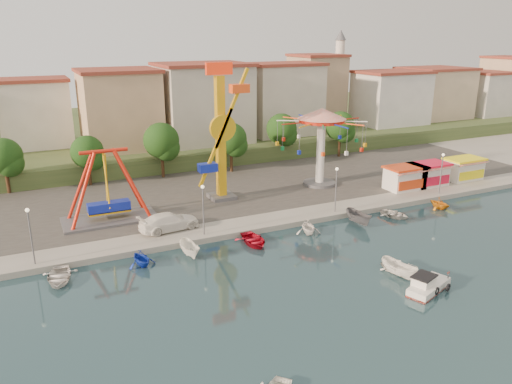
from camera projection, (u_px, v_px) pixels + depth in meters
ground at (342, 277)px, 43.37m from camera, size 200.00×200.00×0.00m
quay_deck at (157, 141)px, 96.63m from camera, size 200.00×100.00×0.60m
asphalt_pad at (217, 182)px, 69.00m from camera, size 90.00×28.00×0.01m
hill_terrace at (151, 131)px, 100.57m from camera, size 200.00×60.00×3.00m
pirate_ship_ride at (107, 187)px, 53.81m from camera, size 10.00×5.00×8.00m
kamikaze_tower at (223, 136)px, 59.71m from camera, size 4.91×3.10×16.50m
wave_swinger at (321, 129)px, 65.68m from camera, size 11.60×11.60×10.40m
booth_left at (405, 177)px, 65.63m from camera, size 5.40×3.78×3.08m
booth_mid at (428, 174)px, 67.27m from camera, size 5.40×3.78×3.08m
booth_right at (463, 169)px, 69.94m from camera, size 5.40×3.78×3.08m
lamp_post_0 at (31, 238)px, 43.79m from camera, size 0.14×0.14×5.00m
lamp_post_1 at (203, 211)px, 50.34m from camera, size 0.14×0.14×5.00m
lamp_post_2 at (336, 191)px, 56.89m from camera, size 0.14×0.14×5.00m
lamp_post_3 at (441, 175)px, 63.45m from camera, size 0.14×0.14×5.00m
tree_0 at (4, 156)px, 62.89m from camera, size 4.60×4.60×7.19m
tree_1 at (87, 152)px, 66.43m from camera, size 4.35×4.35×6.80m
tree_2 at (161, 141)px, 69.94m from camera, size 5.02×5.02×7.85m
tree_3 at (231, 139)px, 72.90m from camera, size 4.68×4.68×7.32m
tree_4 at (282, 129)px, 79.51m from camera, size 4.86×4.86×7.60m
tree_5 at (340, 126)px, 82.05m from camera, size 4.83×4.83×7.54m
building_1 at (36, 122)px, 76.64m from camera, size 12.33×9.01×8.63m
building_2 at (121, 108)px, 82.12m from camera, size 11.95×9.28×11.23m
building_3 at (207, 111)px, 85.36m from camera, size 12.59×10.50×9.20m
building_4 at (268, 104)px, 93.80m from camera, size 10.75×9.23×9.24m
building_5 at (333, 96)px, 97.33m from camera, size 12.77×10.96×11.21m
building_6 at (387, 91)px, 100.64m from camera, size 8.23×8.98×12.36m
building_7 at (414, 95)px, 110.29m from camera, size 11.59×10.93×8.76m
building_8 at (484, 86)px, 109.80m from camera, size 12.84×9.28×12.58m
minaret at (339, 74)px, 100.78m from camera, size 2.80×2.80×18.00m
cabin_motorboat at (428, 286)px, 40.96m from camera, size 4.82×3.16×1.59m
rowboat_a at (398, 268)px, 44.29m from camera, size 2.98×3.62×0.65m
skiff at (399, 269)px, 43.26m from camera, size 2.01×3.97×1.46m
van at (169, 222)px, 52.01m from camera, size 6.60×3.31×1.84m
moored_boat_0 at (59, 277)px, 42.55m from camera, size 3.61×4.58×0.86m
moored_boat_1 at (141, 258)px, 45.35m from camera, size 3.03×3.32×1.50m
moored_boat_2 at (190, 249)px, 47.25m from camera, size 1.45×3.71×1.42m
moored_boat_3 at (254, 240)px, 50.08m from camera, size 3.00×4.20×0.87m
moored_boat_4 at (308, 227)px, 52.58m from camera, size 3.30×3.60×1.59m
moored_boat_5 at (359, 218)px, 55.25m from camera, size 1.59×4.03×1.54m
moored_boat_6 at (395, 214)px, 57.48m from camera, size 3.42×4.07×0.72m
moored_boat_7 at (440, 203)px, 60.17m from camera, size 2.71×3.03×1.45m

